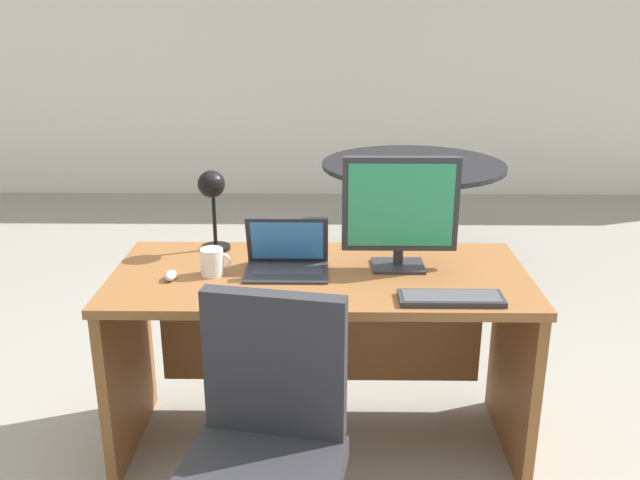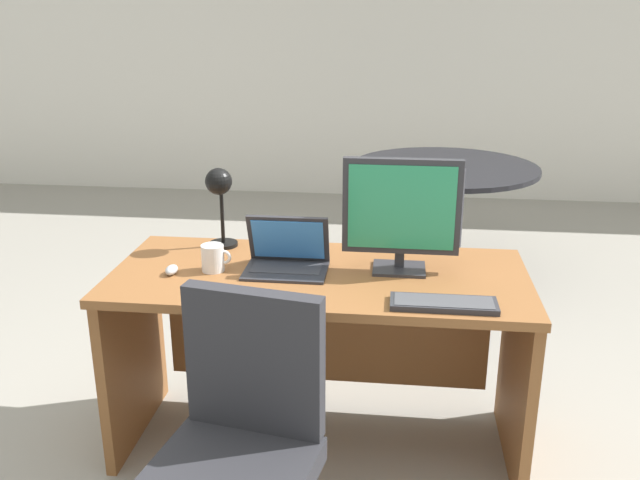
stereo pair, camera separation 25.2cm
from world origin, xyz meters
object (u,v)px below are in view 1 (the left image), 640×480
Objects in this scene: laptop at (287,254)px; monitor at (400,208)px; mouse at (170,276)px; desk_lamp at (212,194)px; coffee_mug at (213,262)px; meeting_chair_near at (394,270)px; desk at (320,322)px; meeting_table at (412,190)px; keyboard at (451,298)px.

monitor is at bearing 3.59° from laptop.
desk_lamp is (0.11, 0.31, 0.23)m from mouse.
mouse is (-0.43, -0.11, -0.05)m from laptop.
coffee_mug is at bearing -167.99° from laptop.
desk is at bearing -111.01° from meeting_chair_near.
laptop reaches higher than meeting_table.
meeting_chair_near reaches higher than mouse.
mouse is 0.06× the size of meeting_table.
mouse is (-1.01, 0.18, 0.01)m from keyboard.
laptop is 4.09× the size of mouse.
desk_lamp is 2.97× the size of coffee_mug.
monitor is 0.89m from mouse.
mouse is at bearing -170.76° from monitor.
desk_lamp reaches higher than mouse.
keyboard is at bearing -87.20° from meeting_chair_near.
laptop is 2.04m from meeting_table.
monitor reaches higher than keyboard.
meeting_chair_near is (0.83, 0.83, -0.65)m from desk_lamp.
desk_lamp is 2.02m from meeting_table.
desk is 4.63× the size of desk_lamp.
desk is at bearing 12.88° from mouse.
keyboard is at bearing -26.70° from laptop.
coffee_mug is at bearing -173.07° from monitor.
mouse is 0.22× the size of desk_lamp.
coffee_mug reaches higher than meeting_table.
laptop is (-0.43, -0.03, -0.17)m from monitor.
monitor is 0.46m from laptop.
mouse is at bearing -167.12° from desk.
laptop is at bearing -32.99° from desk_lamp.
keyboard is 4.69× the size of mouse.
mouse is 0.40m from desk_lamp.
meeting_chair_near is at bearing 92.80° from keyboard.
keyboard is (0.45, -0.31, 0.24)m from desk.
keyboard is 1.05× the size of desk_lamp.
meeting_table is at bearing 69.51° from laptop.
mouse is at bearing -165.24° from laptop.
monitor is 0.74m from coffee_mug.
desk is 4.39× the size of keyboard.
monitor is (0.30, 0.01, 0.47)m from desk.
laptop is (-0.13, -0.01, 0.29)m from desk.
coffee_mug is at bearing -126.09° from meeting_chair_near.
laptop is 0.41m from desk_lamp.
laptop reaches higher than desk.
coffee_mug is (0.03, -0.26, -0.19)m from desk_lamp.
laptop reaches higher than keyboard.
desk_lamp reaches higher than meeting_table.
desk_lamp is at bearing 166.70° from monitor.
desk_lamp is (-0.31, 0.20, 0.18)m from laptop.
coffee_mug is (-0.71, -0.09, -0.19)m from monitor.
keyboard is at bearing -10.14° from mouse.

